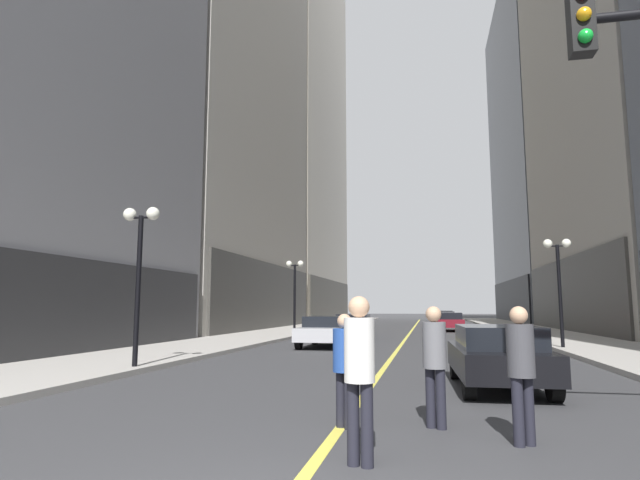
{
  "coord_description": "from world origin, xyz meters",
  "views": [
    {
      "loc": [
        1.28,
        -3.49,
        1.71
      ],
      "look_at": [
        -6.23,
        32.6,
        6.48
      ],
      "focal_mm": 29.18,
      "sensor_mm": 36.0,
      "label": 1
    }
  ],
  "objects_px": {
    "pedestrian_in_grey_suit": "(435,356)",
    "street_lamp_left_far": "(295,281)",
    "car_green": "(445,316)",
    "car_silver": "(326,330)",
    "car_black": "(498,355)",
    "car_navy": "(353,325)",
    "pedestrian_in_blue_hoodie": "(345,361)",
    "street_lamp_left_near": "(140,250)",
    "street_lamp_right_mid": "(558,268)",
    "car_maroon": "(450,321)",
    "pedestrian_with_orange_bag": "(521,363)",
    "pedestrian_in_white_shirt": "(360,365)",
    "car_red": "(444,318)"
  },
  "relations": [
    {
      "from": "car_black",
      "to": "pedestrian_in_grey_suit",
      "type": "height_order",
      "value": "pedestrian_in_grey_suit"
    },
    {
      "from": "pedestrian_in_white_shirt",
      "to": "street_lamp_left_near",
      "type": "height_order",
      "value": "street_lamp_left_near"
    },
    {
      "from": "pedestrian_with_orange_bag",
      "to": "car_silver",
      "type": "bearing_deg",
      "value": 109.78
    },
    {
      "from": "pedestrian_in_grey_suit",
      "to": "pedestrian_in_blue_hoodie",
      "type": "height_order",
      "value": "pedestrian_in_grey_suit"
    },
    {
      "from": "car_black",
      "to": "car_green",
      "type": "distance_m",
      "value": 48.18
    },
    {
      "from": "car_navy",
      "to": "pedestrian_with_orange_bag",
      "type": "relative_size",
      "value": 2.53
    },
    {
      "from": "car_black",
      "to": "street_lamp_right_mid",
      "type": "distance_m",
      "value": 11.49
    },
    {
      "from": "pedestrian_with_orange_bag",
      "to": "street_lamp_left_near",
      "type": "distance_m",
      "value": 10.73
    },
    {
      "from": "car_navy",
      "to": "car_green",
      "type": "relative_size",
      "value": 1.04
    },
    {
      "from": "car_maroon",
      "to": "car_black",
      "type": "bearing_deg",
      "value": -90.15
    },
    {
      "from": "pedestrian_in_blue_hoodie",
      "to": "car_navy",
      "type": "bearing_deg",
      "value": 97.8
    },
    {
      "from": "car_silver",
      "to": "pedestrian_in_grey_suit",
      "type": "height_order",
      "value": "pedestrian_in_grey_suit"
    },
    {
      "from": "car_navy",
      "to": "street_lamp_left_near",
      "type": "distance_m",
      "value": 16.8
    },
    {
      "from": "car_red",
      "to": "street_lamp_left_near",
      "type": "distance_m",
      "value": 37.33
    },
    {
      "from": "car_green",
      "to": "car_silver",
      "type": "bearing_deg",
      "value": -99.21
    },
    {
      "from": "pedestrian_in_grey_suit",
      "to": "street_lamp_left_near",
      "type": "xyz_separation_m",
      "value": [
        -7.74,
        4.96,
        2.25
      ]
    },
    {
      "from": "pedestrian_in_grey_suit",
      "to": "pedestrian_in_blue_hoodie",
      "type": "xyz_separation_m",
      "value": [
        -1.27,
        -0.24,
        -0.07
      ]
    },
    {
      "from": "car_maroon",
      "to": "pedestrian_in_white_shirt",
      "type": "bearing_deg",
      "value": -93.87
    },
    {
      "from": "car_navy",
      "to": "car_maroon",
      "type": "height_order",
      "value": "same"
    },
    {
      "from": "pedestrian_in_grey_suit",
      "to": "pedestrian_in_blue_hoodie",
      "type": "bearing_deg",
      "value": -169.15
    },
    {
      "from": "car_maroon",
      "to": "pedestrian_with_orange_bag",
      "type": "bearing_deg",
      "value": -90.62
    },
    {
      "from": "car_green",
      "to": "pedestrian_in_grey_suit",
      "type": "xyz_separation_m",
      "value": [
        -1.63,
        -52.04,
        0.28
      ]
    },
    {
      "from": "car_silver",
      "to": "car_red",
      "type": "distance_m",
      "value": 27.14
    },
    {
      "from": "car_navy",
      "to": "car_maroon",
      "type": "distance_m",
      "value": 11.26
    },
    {
      "from": "car_black",
      "to": "car_navy",
      "type": "relative_size",
      "value": 0.96
    },
    {
      "from": "car_red",
      "to": "pedestrian_in_blue_hoodie",
      "type": "distance_m",
      "value": 41.42
    },
    {
      "from": "pedestrian_in_blue_hoodie",
      "to": "street_lamp_left_near",
      "type": "height_order",
      "value": "street_lamp_left_near"
    },
    {
      "from": "pedestrian_in_grey_suit",
      "to": "street_lamp_right_mid",
      "type": "distance_m",
      "value": 15.46
    },
    {
      "from": "car_black",
      "to": "car_navy",
      "type": "distance_m",
      "value": 18.19
    },
    {
      "from": "car_black",
      "to": "car_silver",
      "type": "height_order",
      "value": "same"
    },
    {
      "from": "car_silver",
      "to": "car_green",
      "type": "distance_m",
      "value": 37.97
    },
    {
      "from": "car_navy",
      "to": "pedestrian_in_white_shirt",
      "type": "relative_size",
      "value": 2.37
    },
    {
      "from": "pedestrian_in_grey_suit",
      "to": "street_lamp_left_far",
      "type": "height_order",
      "value": "street_lamp_left_far"
    },
    {
      "from": "pedestrian_in_grey_suit",
      "to": "street_lamp_left_far",
      "type": "relative_size",
      "value": 0.39
    },
    {
      "from": "car_silver",
      "to": "pedestrian_in_grey_suit",
      "type": "bearing_deg",
      "value": -73.03
    },
    {
      "from": "car_navy",
      "to": "street_lamp_left_near",
      "type": "relative_size",
      "value": 0.98
    },
    {
      "from": "pedestrian_in_white_shirt",
      "to": "street_lamp_left_near",
      "type": "bearing_deg",
      "value": 134.89
    },
    {
      "from": "pedestrian_in_blue_hoodie",
      "to": "street_lamp_left_near",
      "type": "distance_m",
      "value": 8.63
    },
    {
      "from": "car_green",
      "to": "street_lamp_left_near",
      "type": "bearing_deg",
      "value": -101.26
    },
    {
      "from": "street_lamp_right_mid",
      "to": "street_lamp_left_near",
      "type": "bearing_deg",
      "value": -143.51
    },
    {
      "from": "pedestrian_in_white_shirt",
      "to": "street_lamp_left_far",
      "type": "distance_m",
      "value": 24.86
    },
    {
      "from": "car_green",
      "to": "pedestrian_in_grey_suit",
      "type": "bearing_deg",
      "value": -91.8
    },
    {
      "from": "pedestrian_in_blue_hoodie",
      "to": "street_lamp_left_far",
      "type": "xyz_separation_m",
      "value": [
        -6.47,
        22.05,
        2.32
      ]
    },
    {
      "from": "street_lamp_right_mid",
      "to": "car_navy",
      "type": "bearing_deg",
      "value": 143.9
    },
    {
      "from": "street_lamp_left_far",
      "to": "pedestrian_in_white_shirt",
      "type": "bearing_deg",
      "value": -73.79
    },
    {
      "from": "pedestrian_in_blue_hoodie",
      "to": "pedestrian_in_grey_suit",
      "type": "bearing_deg",
      "value": 10.85
    },
    {
      "from": "car_red",
      "to": "car_maroon",
      "type": "bearing_deg",
      "value": -89.26
    },
    {
      "from": "street_lamp_left_near",
      "to": "pedestrian_in_grey_suit",
      "type": "bearing_deg",
      "value": -32.66
    },
    {
      "from": "pedestrian_with_orange_bag",
      "to": "pedestrian_in_blue_hoodie",
      "type": "height_order",
      "value": "pedestrian_with_orange_bag"
    },
    {
      "from": "pedestrian_in_blue_hoodie",
      "to": "street_lamp_left_far",
      "type": "distance_m",
      "value": 23.1
    }
  ]
}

